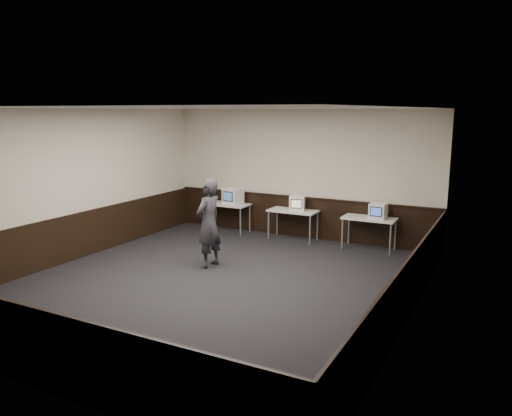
{
  "coord_description": "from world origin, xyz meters",
  "views": [
    {
      "loc": [
        4.78,
        -7.47,
        3.16
      ],
      "look_at": [
        0.02,
        1.6,
        1.15
      ],
      "focal_mm": 35.0,
      "sensor_mm": 36.0,
      "label": 1
    }
  ],
  "objects_px": {
    "desk_right": "(369,221)",
    "emac_right": "(378,211)",
    "desk_left": "(227,206)",
    "desk_center": "(293,213)",
    "person": "(209,223)",
    "emac_center": "(297,203)",
    "emac_left": "(233,196)"
  },
  "relations": [
    {
      "from": "desk_right",
      "to": "emac_right",
      "type": "distance_m",
      "value": 0.32
    },
    {
      "from": "desk_left",
      "to": "desk_center",
      "type": "xyz_separation_m",
      "value": [
        1.9,
        0.0,
        0.0
      ]
    },
    {
      "from": "desk_left",
      "to": "person",
      "type": "relative_size",
      "value": 0.66
    },
    {
      "from": "desk_left",
      "to": "person",
      "type": "xyz_separation_m",
      "value": [
        1.24,
        -2.79,
        0.23
      ]
    },
    {
      "from": "emac_center",
      "to": "person",
      "type": "relative_size",
      "value": 0.26
    },
    {
      "from": "emac_right",
      "to": "person",
      "type": "relative_size",
      "value": 0.21
    },
    {
      "from": "desk_center",
      "to": "emac_center",
      "type": "height_order",
      "value": "emac_center"
    },
    {
      "from": "desk_right",
      "to": "person",
      "type": "relative_size",
      "value": 0.66
    },
    {
      "from": "desk_center",
      "to": "emac_right",
      "type": "height_order",
      "value": "emac_right"
    },
    {
      "from": "desk_left",
      "to": "desk_right",
      "type": "xyz_separation_m",
      "value": [
        3.8,
        0.0,
        0.0
      ]
    },
    {
      "from": "desk_left",
      "to": "emac_left",
      "type": "bearing_deg",
      "value": 3.48
    },
    {
      "from": "desk_right",
      "to": "person",
      "type": "height_order",
      "value": "person"
    },
    {
      "from": "desk_center",
      "to": "emac_left",
      "type": "relative_size",
      "value": 2.4
    },
    {
      "from": "desk_left",
      "to": "emac_left",
      "type": "height_order",
      "value": "emac_left"
    },
    {
      "from": "desk_left",
      "to": "emac_right",
      "type": "xyz_separation_m",
      "value": [
        4.0,
        -0.04,
        0.25
      ]
    },
    {
      "from": "desk_center",
      "to": "emac_center",
      "type": "relative_size",
      "value": 2.53
    },
    {
      "from": "desk_center",
      "to": "emac_right",
      "type": "relative_size",
      "value": 3.07
    },
    {
      "from": "emac_left",
      "to": "person",
      "type": "height_order",
      "value": "person"
    },
    {
      "from": "desk_left",
      "to": "emac_right",
      "type": "height_order",
      "value": "emac_right"
    },
    {
      "from": "desk_right",
      "to": "emac_right",
      "type": "relative_size",
      "value": 3.07
    },
    {
      "from": "emac_center",
      "to": "person",
      "type": "xyz_separation_m",
      "value": [
        -0.76,
        -2.78,
        -0.02
      ]
    },
    {
      "from": "emac_center",
      "to": "emac_right",
      "type": "bearing_deg",
      "value": -18.29
    },
    {
      "from": "desk_left",
      "to": "emac_center",
      "type": "relative_size",
      "value": 2.53
    },
    {
      "from": "desk_center",
      "to": "emac_center",
      "type": "xyz_separation_m",
      "value": [
        0.11,
        -0.0,
        0.25
      ]
    },
    {
      "from": "person",
      "to": "emac_center",
      "type": "bearing_deg",
      "value": 171.08
    },
    {
      "from": "person",
      "to": "desk_right",
      "type": "bearing_deg",
      "value": 143.88
    },
    {
      "from": "emac_left",
      "to": "emac_center",
      "type": "distance_m",
      "value": 1.83
    },
    {
      "from": "emac_center",
      "to": "person",
      "type": "distance_m",
      "value": 2.89
    },
    {
      "from": "desk_right",
      "to": "emac_right",
      "type": "xyz_separation_m",
      "value": [
        0.2,
        -0.04,
        0.25
      ]
    },
    {
      "from": "emac_center",
      "to": "person",
      "type": "bearing_deg",
      "value": -122.5
    },
    {
      "from": "emac_center",
      "to": "emac_left",
      "type": "bearing_deg",
      "value": 162.47
    },
    {
      "from": "emac_left",
      "to": "desk_left",
      "type": "bearing_deg",
      "value": -169.76
    }
  ]
}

